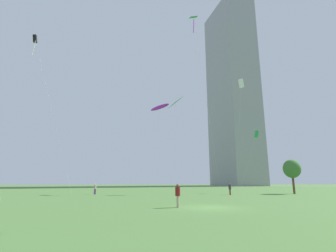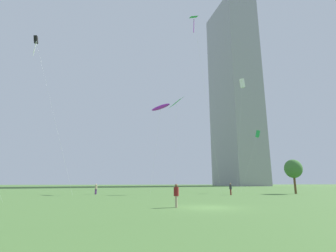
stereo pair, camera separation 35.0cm
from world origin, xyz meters
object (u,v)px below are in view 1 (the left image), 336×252
(person_standing_1, at_px, (230,188))
(kite_flying_1, at_px, (241,84))
(kite_flying_6, at_px, (194,20))
(person_standing_3, at_px, (178,194))
(person_standing_2, at_px, (95,188))
(kite_flying_8, at_px, (160,107))
(kite_flying_7, at_px, (35,40))
(park_tree_0, at_px, (292,169))
(distant_highrise_0, at_px, (232,92))
(kite_flying_2, at_px, (256,134))
(kite_flying_0, at_px, (175,102))

(person_standing_1, relative_size, kite_flying_1, 0.08)
(kite_flying_6, bearing_deg, person_standing_3, -111.47)
(person_standing_2, relative_size, kite_flying_8, 0.10)
(person_standing_1, xyz_separation_m, kite_flying_7, (-29.85, -1.82, 21.56))
(kite_flying_8, distance_m, park_tree_0, 25.47)
(person_standing_3, relative_size, kite_flying_6, 0.07)
(person_standing_1, bearing_deg, distant_highrise_0, 159.58)
(person_standing_3, xyz_separation_m, kite_flying_2, (20.13, 24.98, 10.03))
(person_standing_2, distance_m, kite_flying_0, 20.61)
(person_standing_3, bearing_deg, person_standing_2, -156.02)
(kite_flying_8, bearing_deg, distant_highrise_0, 57.68)
(person_standing_1, bearing_deg, kite_flying_1, 142.82)
(person_standing_1, distance_m, kite_flying_7, 36.87)
(person_standing_3, bearing_deg, kite_flying_0, 171.02)
(kite_flying_8, bearing_deg, kite_flying_2, 1.32)
(kite_flying_1, bearing_deg, person_standing_1, -130.52)
(park_tree_0, bearing_deg, distant_highrise_0, 73.70)
(kite_flying_6, bearing_deg, distant_highrise_0, 63.88)
(person_standing_1, height_order, kite_flying_8, kite_flying_8)
(kite_flying_0, height_order, kite_flying_8, kite_flying_0)
(kite_flying_7, height_order, kite_flying_8, kite_flying_7)
(kite_flying_0, relative_size, kite_flying_1, 0.78)
(person_standing_2, xyz_separation_m, kite_flying_7, (-9.12, -6.28, 21.62))
(kite_flying_1, relative_size, kite_flying_2, 1.91)
(kite_flying_8, xyz_separation_m, distant_highrise_0, (43.86, 69.32, 30.59))
(kite_flying_6, distance_m, distant_highrise_0, 93.08)
(kite_flying_2, distance_m, kite_flying_8, 19.72)
(person_standing_1, xyz_separation_m, park_tree_0, (11.85, 1.82, 3.05))
(person_standing_3, distance_m, kite_flying_8, 28.59)
(person_standing_3, height_order, distant_highrise_0, distant_highrise_0)
(person_standing_1, distance_m, kite_flying_2, 15.53)
(person_standing_3, height_order, kite_flying_6, kite_flying_6)
(kite_flying_1, height_order, kite_flying_7, kite_flying_7)
(person_standing_1, xyz_separation_m, kite_flying_6, (-6.29, -5.03, 25.05))
(person_standing_3, distance_m, kite_flying_1, 36.84)
(kite_flying_1, height_order, kite_flying_6, kite_flying_6)
(person_standing_1, bearing_deg, person_standing_2, -98.81)
(distant_highrise_0, bearing_deg, kite_flying_1, -120.48)
(kite_flying_6, relative_size, park_tree_0, 4.78)
(person_standing_3, height_order, kite_flying_1, kite_flying_1)
(person_standing_3, xyz_separation_m, park_tree_0, (22.97, 19.13, 3.02))
(kite_flying_7, bearing_deg, distant_highrise_0, 50.96)
(kite_flying_7, bearing_deg, person_standing_1, 3.49)
(kite_flying_0, relative_size, distant_highrise_0, 0.19)
(kite_flying_2, xyz_separation_m, distant_highrise_0, (24.69, 68.88, 35.21))
(kite_flying_0, distance_m, kite_flying_8, 3.09)
(kite_flying_0, xyz_separation_m, kite_flying_2, (16.32, 1.34, -5.41))
(distant_highrise_0, bearing_deg, park_tree_0, -115.27)
(kite_flying_0, height_order, kite_flying_6, kite_flying_6)
(kite_flying_1, bearing_deg, kite_flying_8, -178.45)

